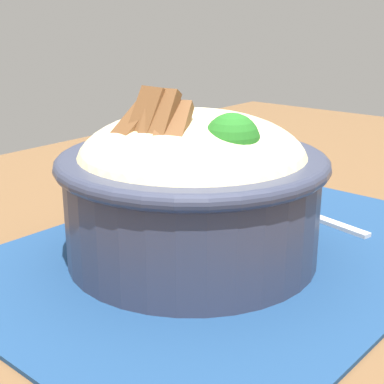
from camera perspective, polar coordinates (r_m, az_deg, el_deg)
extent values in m
cube|color=brown|center=(0.45, 0.01, -8.92)|extent=(1.39, 0.82, 0.04)
cylinder|color=brown|center=(1.27, 6.26, -10.03)|extent=(0.04, 0.04, 0.74)
cube|color=navy|center=(0.46, 3.67, -5.91)|extent=(0.41, 0.30, 0.00)
cylinder|color=#2D3347|center=(0.43, 0.00, -1.17)|extent=(0.19, 0.19, 0.08)
torus|color=#2D3347|center=(0.42, 0.00, 3.27)|extent=(0.20, 0.20, 0.01)
ellipsoid|color=beige|center=(0.42, 0.00, 3.40)|extent=(0.23, 0.23, 0.07)
sphere|color=#20661F|center=(0.38, 4.01, 5.07)|extent=(0.04, 0.04, 0.04)
cylinder|color=orange|center=(0.42, 3.50, 5.68)|extent=(0.03, 0.01, 0.01)
cylinder|color=orange|center=(0.47, -1.81, 6.94)|extent=(0.02, 0.02, 0.01)
cube|color=brown|center=(0.39, -5.97, 6.79)|extent=(0.05, 0.03, 0.04)
cube|color=brown|center=(0.38, -4.99, 6.51)|extent=(0.03, 0.02, 0.05)
cube|color=brown|center=(0.38, -3.70, 6.35)|extent=(0.04, 0.03, 0.05)
cube|color=brown|center=(0.37, -2.17, 5.97)|extent=(0.05, 0.04, 0.04)
cube|color=silver|center=(0.51, 14.44, -3.25)|extent=(0.02, 0.06, 0.00)
cube|color=silver|center=(0.54, 11.34, -2.14)|extent=(0.01, 0.01, 0.00)
cube|color=silver|center=(0.55, 9.86, -1.61)|extent=(0.03, 0.03, 0.00)
cube|color=silver|center=(0.57, 8.66, -0.77)|extent=(0.01, 0.02, 0.00)
cube|color=silver|center=(0.57, 8.24, -0.89)|extent=(0.01, 0.02, 0.00)
cube|color=silver|center=(0.56, 7.80, -1.01)|extent=(0.01, 0.02, 0.00)
cube|color=silver|center=(0.56, 7.37, -1.13)|extent=(0.01, 0.02, 0.00)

